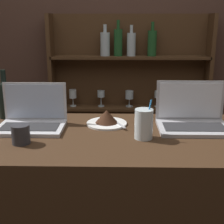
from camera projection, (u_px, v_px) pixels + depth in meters
back_wall at (117, 52)px, 2.57m from camera, size 7.00×0.06×2.70m
back_shelf at (129, 110)px, 2.62m from camera, size 1.28×0.18×1.66m
laptop_near at (32, 119)px, 1.56m from camera, size 0.33×0.23×0.21m
laptop_far at (192, 118)px, 1.56m from camera, size 0.35×0.24×0.22m
cake_plate at (107, 119)px, 1.60m from camera, size 0.21×0.21×0.08m
water_glass at (144, 124)px, 1.40m from camera, size 0.08×0.08×0.18m
wine_bottle_dark at (5, 100)px, 1.70m from camera, size 0.08×0.08×0.27m
coffee_cup at (21, 134)px, 1.35m from camera, size 0.08×0.08×0.08m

